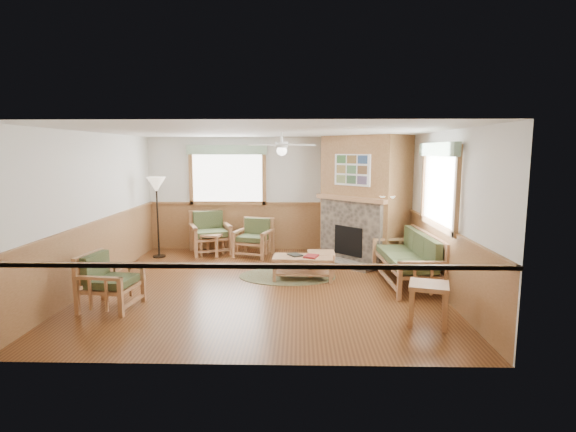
{
  "coord_description": "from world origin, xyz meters",
  "views": [
    {
      "loc": [
        0.61,
        -7.73,
        2.38
      ],
      "look_at": [
        0.4,
        0.7,
        1.15
      ],
      "focal_mm": 28.0,
      "sensor_mm": 36.0,
      "label": 1
    }
  ],
  "objects_px": {
    "end_table_chairs": "(212,245)",
    "end_table_sofa": "(428,304)",
    "armchair_back_left": "(210,233)",
    "footstool": "(321,263)",
    "sofa": "(406,258)",
    "coffee_table": "(303,268)",
    "floor_lamp_right": "(386,232)",
    "floor_lamp_left": "(158,217)",
    "armchair_left": "(111,281)",
    "armchair_back_right": "(253,238)"
  },
  "relations": [
    {
      "from": "coffee_table",
      "to": "end_table_sofa",
      "type": "xyz_separation_m",
      "value": [
        1.71,
        -2.14,
        0.07
      ]
    },
    {
      "from": "armchair_back_right",
      "to": "armchair_back_left",
      "type": "bearing_deg",
      "value": -178.18
    },
    {
      "from": "armchair_back_right",
      "to": "end_table_chairs",
      "type": "bearing_deg",
      "value": -162.38
    },
    {
      "from": "armchair_left",
      "to": "floor_lamp_right",
      "type": "xyz_separation_m",
      "value": [
        4.62,
        2.51,
        0.32
      ]
    },
    {
      "from": "sofa",
      "to": "armchair_left",
      "type": "xyz_separation_m",
      "value": [
        -4.79,
        -1.43,
        -0.04
      ]
    },
    {
      "from": "coffee_table",
      "to": "end_table_chairs",
      "type": "height_order",
      "value": "end_table_chairs"
    },
    {
      "from": "sofa",
      "to": "floor_lamp_left",
      "type": "xyz_separation_m",
      "value": [
        -5.1,
        1.89,
        0.45
      ]
    },
    {
      "from": "armchair_left",
      "to": "footstool",
      "type": "distance_m",
      "value": 3.81
    },
    {
      "from": "end_table_chairs",
      "to": "floor_lamp_left",
      "type": "xyz_separation_m",
      "value": [
        -1.18,
        -0.15,
        0.65
      ]
    },
    {
      "from": "armchair_back_left",
      "to": "end_table_sofa",
      "type": "bearing_deg",
      "value": -69.29
    },
    {
      "from": "coffee_table",
      "to": "floor_lamp_right",
      "type": "relative_size",
      "value": 0.74
    },
    {
      "from": "armchair_back_right",
      "to": "floor_lamp_right",
      "type": "xyz_separation_m",
      "value": [
        2.8,
        -0.98,
        0.32
      ]
    },
    {
      "from": "armchair_back_right",
      "to": "end_table_sofa",
      "type": "xyz_separation_m",
      "value": [
        2.82,
        -4.03,
        -0.13
      ]
    },
    {
      "from": "floor_lamp_right",
      "to": "coffee_table",
      "type": "bearing_deg",
      "value": -151.6
    },
    {
      "from": "sofa",
      "to": "armchair_back_right",
      "type": "distance_m",
      "value": 3.62
    },
    {
      "from": "footstool",
      "to": "floor_lamp_left",
      "type": "relative_size",
      "value": 0.28
    },
    {
      "from": "end_table_sofa",
      "to": "armchair_back_left",
      "type": "bearing_deg",
      "value": 131.88
    },
    {
      "from": "armchair_back_left",
      "to": "armchair_left",
      "type": "relative_size",
      "value": 1.14
    },
    {
      "from": "sofa",
      "to": "armchair_left",
      "type": "height_order",
      "value": "sofa"
    },
    {
      "from": "end_table_sofa",
      "to": "floor_lamp_left",
      "type": "bearing_deg",
      "value": 142.03
    },
    {
      "from": "sofa",
      "to": "armchair_left",
      "type": "distance_m",
      "value": 5.0
    },
    {
      "from": "armchair_back_left",
      "to": "end_table_sofa",
      "type": "relative_size",
      "value": 1.66
    },
    {
      "from": "end_table_chairs",
      "to": "floor_lamp_right",
      "type": "bearing_deg",
      "value": -14.34
    },
    {
      "from": "end_table_sofa",
      "to": "footstool",
      "type": "distance_m",
      "value": 2.82
    },
    {
      "from": "armchair_back_right",
      "to": "end_table_sofa",
      "type": "relative_size",
      "value": 1.45
    },
    {
      "from": "coffee_table",
      "to": "floor_lamp_right",
      "type": "xyz_separation_m",
      "value": [
        1.69,
        0.91,
        0.52
      ]
    },
    {
      "from": "armchair_back_left",
      "to": "end_table_chairs",
      "type": "distance_m",
      "value": 0.38
    },
    {
      "from": "armchair_back_left",
      "to": "floor_lamp_right",
      "type": "relative_size",
      "value": 0.65
    },
    {
      "from": "sofa",
      "to": "armchair_back_left",
      "type": "height_order",
      "value": "armchair_back_left"
    },
    {
      "from": "armchair_left",
      "to": "floor_lamp_right",
      "type": "relative_size",
      "value": 0.57
    },
    {
      "from": "armchair_back_left",
      "to": "floor_lamp_right",
      "type": "height_order",
      "value": "floor_lamp_right"
    },
    {
      "from": "armchair_left",
      "to": "coffee_table",
      "type": "distance_m",
      "value": 3.34
    },
    {
      "from": "end_table_chairs",
      "to": "end_table_sofa",
      "type": "bearing_deg",
      "value": -46.84
    },
    {
      "from": "armchair_back_left",
      "to": "footstool",
      "type": "height_order",
      "value": "armchair_back_left"
    },
    {
      "from": "armchair_back_left",
      "to": "end_table_sofa",
      "type": "xyz_separation_m",
      "value": [
        3.86,
        -4.3,
        -0.19
      ]
    },
    {
      "from": "coffee_table",
      "to": "floor_lamp_right",
      "type": "height_order",
      "value": "floor_lamp_right"
    },
    {
      "from": "armchair_back_left",
      "to": "armchair_left",
      "type": "distance_m",
      "value": 3.84
    },
    {
      "from": "sofa",
      "to": "floor_lamp_left",
      "type": "height_order",
      "value": "floor_lamp_left"
    },
    {
      "from": "armchair_left",
      "to": "end_table_sofa",
      "type": "distance_m",
      "value": 4.67
    },
    {
      "from": "coffee_table",
      "to": "end_table_sofa",
      "type": "relative_size",
      "value": 1.9
    },
    {
      "from": "armchair_back_left",
      "to": "armchair_back_right",
      "type": "distance_m",
      "value": 1.08
    },
    {
      "from": "coffee_table",
      "to": "footstool",
      "type": "height_order",
      "value": "footstool"
    },
    {
      "from": "coffee_table",
      "to": "armchair_back_left",
      "type": "bearing_deg",
      "value": 137.82
    },
    {
      "from": "coffee_table",
      "to": "footstool",
      "type": "distance_m",
      "value": 0.48
    },
    {
      "from": "sofa",
      "to": "footstool",
      "type": "distance_m",
      "value": 1.61
    },
    {
      "from": "armchair_back_right",
      "to": "armchair_left",
      "type": "xyz_separation_m",
      "value": [
        -1.82,
        -3.49,
        0.0
      ]
    },
    {
      "from": "armchair_back_right",
      "to": "footstool",
      "type": "bearing_deg",
      "value": -30.68
    },
    {
      "from": "armchair_back_left",
      "to": "armchair_back_right",
      "type": "relative_size",
      "value": 1.15
    },
    {
      "from": "sofa",
      "to": "end_table_chairs",
      "type": "relative_size",
      "value": 3.92
    },
    {
      "from": "sofa",
      "to": "floor_lamp_left",
      "type": "bearing_deg",
      "value": -112.79
    }
  ]
}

